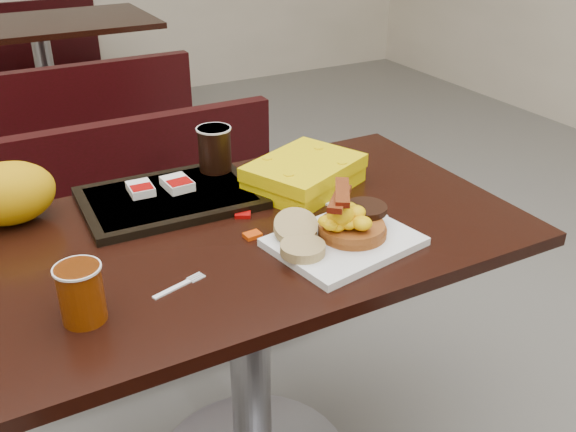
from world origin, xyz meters
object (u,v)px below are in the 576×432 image
table_near (250,363)px  hashbrown_sleeve_right (177,184)px  paper_bag (8,193)px  bench_far_n (29,65)px  fork (172,289)px  tray (170,198)px  table_far (49,91)px  bench_far_s (78,132)px  coffee_cup_near (81,294)px  hashbrown_sleeve_left (141,189)px  platter (344,242)px  bench_near_n (159,242)px  knife (352,209)px  coffee_cup_far (215,149)px  pancake_stack (352,228)px  clamshell (304,174)px

table_near → hashbrown_sleeve_right: size_ratio=14.81×
paper_bag → bench_far_n: bearing=81.7°
fork → hashbrown_sleeve_right: (0.15, 0.38, 0.03)m
table_near → fork: bearing=-146.0°
tray → hashbrown_sleeve_right: bearing=42.6°
table_far → tray: (-0.10, -2.39, 0.38)m
bench_far_s → coffee_cup_near: bearing=-100.5°
hashbrown_sleeve_left → platter: bearing=-50.9°
bench_far_s → bench_near_n: bearing=-90.0°
bench_far_s → tray: tray is taller
fork → bench_far_n: bearing=69.3°
coffee_cup_near → tray: (0.28, 0.37, -0.04)m
bench_far_s → bench_far_n: 1.40m
knife → coffee_cup_far: size_ratio=1.54×
pancake_stack → tray: bearing=126.8°
bench_far_n → fork: (-0.22, -3.45, 0.39)m
knife → hashbrown_sleeve_right: size_ratio=2.13×
fork → coffee_cup_far: size_ratio=1.01×
bench_far_n → hashbrown_sleeve_right: hashbrown_sleeve_right is taller
bench_near_n → hashbrown_sleeve_right: size_ratio=12.34×
bench_near_n → bench_far_s: size_ratio=1.00×
platter → hashbrown_sleeve_right: size_ratio=3.51×
table_far → coffee_cup_far: bearing=-88.7°
table_far → paper_bag: (-0.44, -2.32, 0.44)m
coffee_cup_far → fork: bearing=-122.0°
bench_far_n → hashbrown_sleeve_left: (-0.16, -3.05, 0.42)m
pancake_stack → paper_bag: 0.75m
bench_far_n → platter: bearing=-87.5°
tray → paper_bag: 0.35m
coffee_cup_far → knife: bearing=-58.2°
table_far → coffee_cup_near: coffee_cup_near is taller
pancake_stack → hashbrown_sleeve_left: (-0.33, 0.40, -0.00)m
bench_far_n → fork: fork is taller
pancake_stack → knife: bearing=56.7°
table_near → clamshell: bearing=29.3°
bench_near_n → bench_far_s: (0.00, 1.20, 0.00)m
coffee_cup_far → clamshell: 0.24m
bench_near_n → paper_bag: size_ratio=4.99×
pancake_stack → coffee_cup_far: size_ratio=1.28×
fork → clamshell: bearing=14.8°
hashbrown_sleeve_right → tray: bearing=-143.0°
platter → pancake_stack: 0.03m
pancake_stack → tray: size_ratio=0.36×
table_far → knife: (0.25, -2.64, 0.38)m
bench_far_n → paper_bag: size_ratio=4.99×
bench_near_n → fork: size_ratio=8.82×
bench_near_n → table_near: bearing=-90.0°
coffee_cup_near → fork: coffee_cup_near is taller
coffee_cup_near → bench_near_n: bearing=66.1°
pancake_stack → paper_bag: (-0.61, 0.43, 0.04)m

